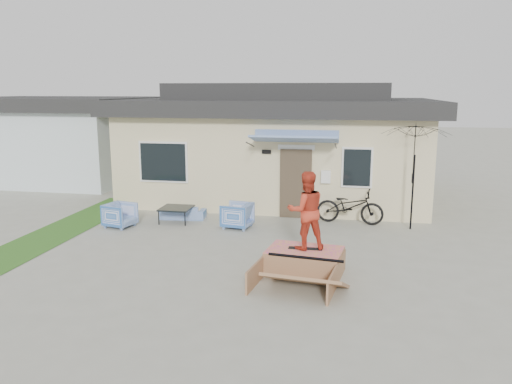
% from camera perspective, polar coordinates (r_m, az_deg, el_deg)
% --- Properties ---
extents(ground, '(90.00, 90.00, 0.00)m').
position_cam_1_polar(ground, '(11.59, -3.20, -8.00)').
color(ground, gray).
rests_on(ground, ground).
extents(grass_strip, '(1.40, 8.00, 0.01)m').
position_cam_1_polar(grass_strip, '(15.36, -20.47, -3.81)').
color(grass_strip, '#2C5E1E').
rests_on(grass_strip, ground).
extents(house, '(10.80, 8.49, 4.10)m').
position_cam_1_polar(house, '(18.87, 2.73, 5.62)').
color(house, beige).
rests_on(house, ground).
extents(neighbor_house, '(8.60, 7.60, 3.50)m').
position_cam_1_polar(neighbor_house, '(24.55, -21.68, 5.81)').
color(neighbor_house, silver).
rests_on(neighbor_house, ground).
extents(loveseat, '(1.41, 0.53, 0.54)m').
position_cam_1_polar(loveseat, '(15.57, -8.22, -1.99)').
color(loveseat, '#2259A8').
rests_on(loveseat, ground).
extents(armchair_left, '(0.85, 0.88, 0.77)m').
position_cam_1_polar(armchair_left, '(14.94, -14.99, -2.39)').
color(armchair_left, '#2259A8').
rests_on(armchair_left, ground).
extents(armchair_right, '(0.82, 0.87, 0.79)m').
position_cam_1_polar(armchair_right, '(14.37, -2.14, -2.49)').
color(armchair_right, '#2259A8').
rests_on(armchair_right, ground).
extents(coffee_table, '(0.90, 0.90, 0.44)m').
position_cam_1_polar(coffee_table, '(15.22, -8.90, -2.52)').
color(coffee_table, black).
rests_on(coffee_table, ground).
extents(bicycle, '(2.01, 0.90, 1.24)m').
position_cam_1_polar(bicycle, '(15.03, 10.49, -1.18)').
color(bicycle, black).
rests_on(bicycle, ground).
extents(patio_umbrella, '(2.24, 2.15, 2.20)m').
position_cam_1_polar(patio_umbrella, '(14.62, 17.29, 2.64)').
color(patio_umbrella, black).
rests_on(patio_umbrella, ground).
extents(skate_ramp, '(1.80, 2.25, 0.52)m').
position_cam_1_polar(skate_ramp, '(10.97, 5.46, -7.74)').
color(skate_ramp, '#8E6241').
rests_on(skate_ramp, ground).
extents(skateboard, '(0.72, 0.19, 0.05)m').
position_cam_1_polar(skateboard, '(10.93, 5.55, -6.27)').
color(skateboard, black).
rests_on(skateboard, skate_ramp).
extents(skater, '(0.98, 0.87, 1.66)m').
position_cam_1_polar(skater, '(10.71, 5.64, -1.93)').
color(skater, red).
rests_on(skater, skateboard).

